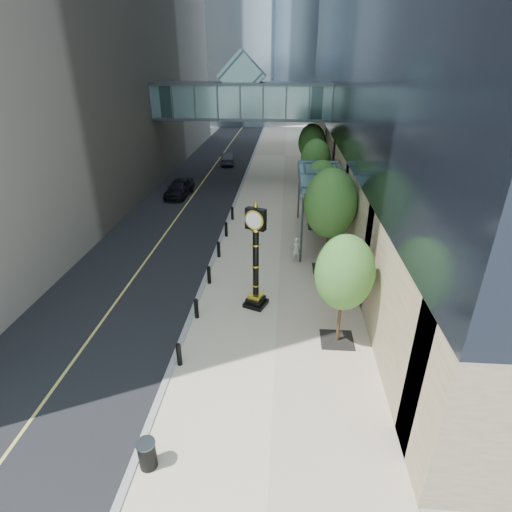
# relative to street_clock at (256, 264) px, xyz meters

# --- Properties ---
(ground) EXTENTS (320.00, 320.00, 0.00)m
(ground) POSITION_rel_street_clock_xyz_m (0.06, -5.44, -2.30)
(ground) COLOR gray
(ground) RESTS_ON ground
(road) EXTENTS (8.00, 180.00, 0.02)m
(road) POSITION_rel_street_clock_xyz_m (-6.94, 34.56, -2.29)
(road) COLOR black
(road) RESTS_ON ground
(sidewalk) EXTENTS (8.00, 180.00, 0.06)m
(sidewalk) POSITION_rel_street_clock_xyz_m (1.06, 34.56, -2.27)
(sidewalk) COLOR beige
(sidewalk) RESTS_ON ground
(curb) EXTENTS (0.25, 180.00, 0.07)m
(curb) POSITION_rel_street_clock_xyz_m (-2.94, 34.56, -2.27)
(curb) COLOR gray
(curb) RESTS_ON ground
(skywalk) EXTENTS (17.00, 4.20, 5.80)m
(skywalk) POSITION_rel_street_clock_xyz_m (-2.94, 22.56, 5.41)
(skywalk) COLOR #456C6E
(skywalk) RESTS_ON ground
(entrance_canopy) EXTENTS (3.00, 8.00, 4.38)m
(entrance_canopy) POSITION_rel_street_clock_xyz_m (3.54, 8.56, 1.89)
(entrance_canopy) COLOR #383F44
(entrance_canopy) RESTS_ON ground
(bollard_row) EXTENTS (0.20, 16.20, 0.90)m
(bollard_row) POSITION_rel_street_clock_xyz_m (-2.64, 3.56, -1.79)
(bollard_row) COLOR black
(bollard_row) RESTS_ON sidewalk
(street_trees) EXTENTS (2.82, 28.49, 5.80)m
(street_trees) POSITION_rel_street_clock_xyz_m (3.66, 10.74, 1.30)
(street_trees) COLOR black
(street_trees) RESTS_ON sidewalk
(street_clock) EXTENTS (1.26, 1.26, 5.17)m
(street_clock) POSITION_rel_street_clock_xyz_m (0.00, 0.00, 0.00)
(street_clock) COLOR black
(street_clock) RESTS_ON sidewalk
(trash_bin) EXTENTS (0.66, 0.66, 0.90)m
(trash_bin) POSITION_rel_street_clock_xyz_m (-2.47, -8.80, -1.79)
(trash_bin) COLOR black
(trash_bin) RESTS_ON sidewalk
(pedestrian) EXTENTS (0.61, 0.43, 1.59)m
(pedestrian) POSITION_rel_street_clock_xyz_m (1.99, 4.81, -1.45)
(pedestrian) COLOR #AEAB9F
(pedestrian) RESTS_ON sidewalk
(car_near) EXTENTS (2.09, 4.47, 1.48)m
(car_near) POSITION_rel_street_clock_xyz_m (-8.05, 17.09, -1.54)
(car_near) COLOR black
(car_near) RESTS_ON road
(car_far) EXTENTS (1.84, 4.17, 1.33)m
(car_far) POSITION_rel_street_clock_xyz_m (-5.52, 29.52, -1.62)
(car_far) COLOR black
(car_far) RESTS_ON road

